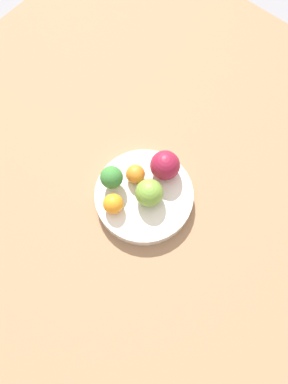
{
  "coord_description": "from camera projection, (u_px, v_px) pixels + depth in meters",
  "views": [
    {
      "loc": [
        -0.2,
        -0.17,
        0.76
      ],
      "look_at": [
        0.0,
        0.0,
        0.06
      ],
      "focal_mm": 35.0,
      "sensor_mm": 36.0,
      "label": 1
    }
  ],
  "objects": [
    {
      "name": "table_surface",
      "position": [
        144.0,
        200.0,
        0.79
      ],
      "size": [
        1.2,
        1.2,
        0.02
      ],
      "color": "#936D4C",
      "rests_on": "ground_plane"
    },
    {
      "name": "orange_front",
      "position": [
        135.0,
        174.0,
        0.75
      ],
      "size": [
        0.04,
        0.04,
        0.04
      ],
      "color": "orange",
      "rests_on": "bowl"
    },
    {
      "name": "ground_plane",
      "position": [
        144.0,
        202.0,
        0.8
      ],
      "size": [
        6.0,
        6.0,
        0.0
      ],
      "primitive_type": "plane",
      "color": "gray"
    },
    {
      "name": "broccoli",
      "position": [
        112.0,
        178.0,
        0.73
      ],
      "size": [
        0.05,
        0.05,
        0.06
      ],
      "color": "#99C17A",
      "rests_on": "bowl"
    },
    {
      "name": "orange_back",
      "position": [
        113.0,
        204.0,
        0.73
      ],
      "size": [
        0.04,
        0.04,
        0.04
      ],
      "color": "orange",
      "rests_on": "bowl"
    },
    {
      "name": "bowl",
      "position": [
        144.0,
        196.0,
        0.77
      ],
      "size": [
        0.2,
        0.2,
        0.03
      ],
      "color": "silver",
      "rests_on": "table_surface"
    },
    {
      "name": "apple_green",
      "position": [
        163.0,
        164.0,
        0.75
      ],
      "size": [
        0.06,
        0.06,
        0.06
      ],
      "color": "maroon",
      "rests_on": "bowl"
    },
    {
      "name": "apple_red",
      "position": [
        148.0,
        194.0,
        0.73
      ],
      "size": [
        0.06,
        0.06,
        0.06
      ],
      "color": "olive",
      "rests_on": "bowl"
    }
  ]
}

